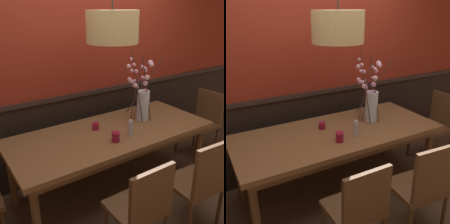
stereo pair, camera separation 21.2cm
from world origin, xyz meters
TOP-DOWN VIEW (x-y plane):
  - ground_plane at (0.00, 0.00)m, footprint 24.00×24.00m
  - back_wall at (0.00, 0.65)m, footprint 6.07×0.14m
  - dining_table at (0.00, 0.00)m, footprint 2.13×0.91m
  - chair_near_side_left at (-0.30, -0.84)m, footprint 0.42×0.39m
  - chair_far_side_left at (-0.33, 0.85)m, footprint 0.43×0.41m
  - chair_head_east_end at (1.48, -0.01)m, footprint 0.44×0.44m
  - chair_near_side_right at (0.34, -0.89)m, footprint 0.48×0.44m
  - chair_far_side_right at (0.33, 0.84)m, footprint 0.49×0.44m
  - vase_with_blossoms at (0.46, 0.07)m, footprint 0.47×0.44m
  - candle_holder_nearer_center at (-0.10, -0.22)m, footprint 0.08×0.08m
  - candle_holder_nearer_edge at (-0.12, 0.13)m, footprint 0.07×0.07m
  - condiment_bottle at (0.10, -0.18)m, footprint 0.05×0.05m
  - pendant_lamp at (-0.03, -0.05)m, footprint 0.47×0.47m

SIDE VIEW (x-z plane):
  - ground_plane at x=0.00m, z-range 0.00..0.00m
  - chair_near_side_left at x=-0.30m, z-range 0.06..0.95m
  - chair_near_side_right at x=0.34m, z-range 0.05..0.98m
  - chair_far_side_right at x=0.33m, z-range 0.06..0.97m
  - chair_head_east_end at x=1.48m, z-range 0.07..0.97m
  - chair_far_side_left at x=-0.33m, z-range 0.05..1.00m
  - dining_table at x=0.00m, z-range 0.29..1.03m
  - candle_holder_nearer_edge at x=-0.12m, z-range 0.74..0.82m
  - candle_holder_nearer_center at x=-0.10m, z-range 0.74..0.84m
  - condiment_bottle at x=0.10m, z-range 0.74..0.90m
  - vase_with_blossoms at x=0.46m, z-range 0.58..1.36m
  - back_wall at x=0.00m, z-range -0.01..2.74m
  - pendant_lamp at x=-0.03m, z-range 1.23..2.33m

